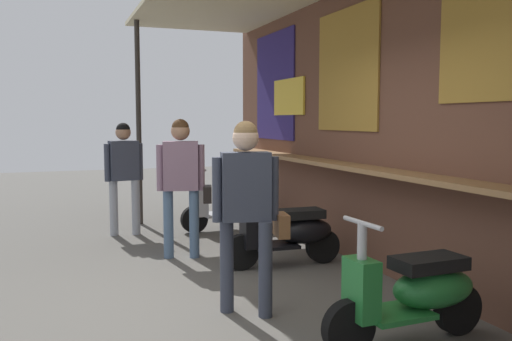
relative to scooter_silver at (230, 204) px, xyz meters
The scene contains 8 objects.
ground_plane 3.55m from the scooter_silver, 17.86° to the right, with size 28.67×28.67×0.00m, color #56544F.
market_stall_facade 3.74m from the scooter_silver, 13.12° to the left, with size 10.24×2.39×3.34m.
scooter_silver is the anchor object (origin of this frame).
scooter_black 2.21m from the scooter_silver, ahead, with size 0.47×1.40×0.97m.
scooter_green 4.53m from the scooter_silver, ahead, with size 0.46×1.40×0.97m.
shopper_with_handbag 3.71m from the scooter_silver, 15.54° to the right, with size 0.35×0.67×1.67m.
shopper_browsing 1.89m from the scooter_silver, 36.93° to the right, with size 0.35×0.67×1.69m.
shopper_passing 1.69m from the scooter_silver, 95.94° to the right, with size 0.26×0.56×1.64m.
Camera 1 is at (4.48, -1.44, 1.68)m, focal length 38.17 mm.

